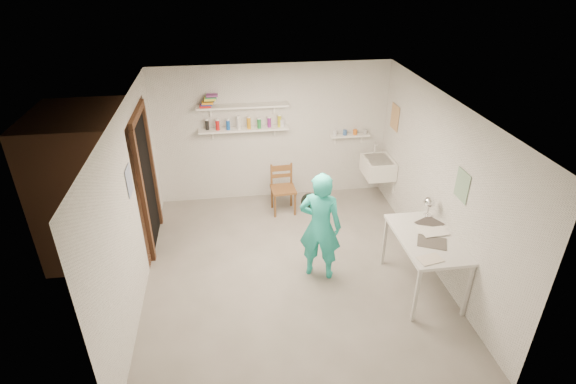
{
  "coord_description": "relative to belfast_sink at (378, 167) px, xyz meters",
  "views": [
    {
      "loc": [
        -0.77,
        -4.99,
        4.03
      ],
      "look_at": [
        0.0,
        0.4,
        1.05
      ],
      "focal_mm": 28.0,
      "sensor_mm": 36.0,
      "label": 1
    }
  ],
  "objects": [
    {
      "name": "poster_left",
      "position": [
        -3.74,
        -1.65,
        0.85
      ],
      "size": [
        0.01,
        0.28,
        0.36
      ],
      "primitive_type": "cube",
      "color": "#334C7F",
      "rests_on": "wall_left"
    },
    {
      "name": "ceiling",
      "position": [
        -1.75,
        -1.7,
        1.71
      ],
      "size": [
        4.0,
        4.5,
        0.02
      ],
      "primitive_type": "cube",
      "color": "silver",
      "rests_on": "wall_back"
    },
    {
      "name": "poster_right_b",
      "position": [
        0.24,
        -2.25,
        0.8
      ],
      "size": [
        0.01,
        0.3,
        0.38
      ],
      "primitive_type": "cube",
      "color": "#3F724C",
      "rests_on": "wall_right"
    },
    {
      "name": "door_jamb_far",
      "position": [
        -3.72,
        -0.15,
        0.3
      ],
      "size": [
        0.06,
        0.1,
        2.0
      ],
      "primitive_type": "cube",
      "color": "brown",
      "rests_on": "ground"
    },
    {
      "name": "door_jamb_near",
      "position": [
        -3.72,
        -1.15,
        0.3
      ],
      "size": [
        0.06,
        0.1,
        2.0
      ],
      "primitive_type": "cube",
      "color": "brown",
      "rests_on": "ground"
    },
    {
      "name": "door_lintel",
      "position": [
        -3.72,
        -0.65,
        1.35
      ],
      "size": [
        0.06,
        1.05,
        0.1
      ],
      "primitive_type": "cube",
      "color": "brown",
      "rests_on": "wall_left"
    },
    {
      "name": "shelf_lower",
      "position": [
        -2.25,
        0.43,
        0.65
      ],
      "size": [
        1.5,
        0.22,
        0.03
      ],
      "primitive_type": "cube",
      "color": "white",
      "rests_on": "wall_back"
    },
    {
      "name": "book_stack",
      "position": [
        -2.79,
        0.43,
        1.16
      ],
      "size": [
        0.3,
        0.14,
        0.2
      ],
      "color": "red",
      "rests_on": "shelf_upper"
    },
    {
      "name": "wall_right",
      "position": [
        0.26,
        -1.7,
        0.5
      ],
      "size": [
        0.02,
        4.5,
        2.4
      ],
      "primitive_type": "cube",
      "color": "silver",
      "rests_on": "ground"
    },
    {
      "name": "papers",
      "position": [
        -0.11,
        -2.3,
        0.12
      ],
      "size": [
        0.3,
        0.22,
        0.02
      ],
      "color": "silver",
      "rests_on": "work_table"
    },
    {
      "name": "shelf_upper",
      "position": [
        -2.25,
        0.43,
        1.05
      ],
      "size": [
        1.5,
        0.22,
        0.03
      ],
      "primitive_type": "cube",
      "color": "white",
      "rests_on": "wall_back"
    },
    {
      "name": "wall_front",
      "position": [
        -1.75,
        -3.96,
        0.5
      ],
      "size": [
        4.0,
        0.02,
        2.4
      ],
      "primitive_type": "cube",
      "color": "silver",
      "rests_on": "ground"
    },
    {
      "name": "corridor_box",
      "position": [
        -4.45,
        -0.65,
        0.35
      ],
      "size": [
        1.4,
        1.5,
        2.1
      ],
      "primitive_type": "cube",
      "color": "brown",
      "rests_on": "ground"
    },
    {
      "name": "desk_lamp",
      "position": [
        0.09,
        -1.81,
        0.33
      ],
      "size": [
        0.15,
        0.15,
        0.15
      ],
      "primitive_type": "sphere",
      "color": "white",
      "rests_on": "work_table"
    },
    {
      "name": "wall_left",
      "position": [
        -3.76,
        -1.7,
        0.5
      ],
      "size": [
        0.02,
        4.5,
        2.4
      ],
      "primitive_type": "cube",
      "color": "silver",
      "rests_on": "ground"
    },
    {
      "name": "wooden_chair",
      "position": [
        -1.66,
        -0.07,
        -0.27
      ],
      "size": [
        0.42,
        0.4,
        0.86
      ],
      "primitive_type": "cube",
      "rotation": [
        0.0,
        0.0,
        0.05
      ],
      "color": "brown",
      "rests_on": "ground"
    },
    {
      "name": "belfast_sink",
      "position": [
        0.0,
        0.0,
        0.0
      ],
      "size": [
        0.48,
        0.6,
        0.3
      ],
      "primitive_type": "cube",
      "color": "white",
      "rests_on": "wall_right"
    },
    {
      "name": "doorway_recess",
      "position": [
        -3.74,
        -0.65,
        0.3
      ],
      "size": [
        0.02,
        0.9,
        2.0
      ],
      "primitive_type": "cube",
      "color": "black",
      "rests_on": "wall_left"
    },
    {
      "name": "work_table",
      "position": [
        -0.11,
        -2.3,
        -0.29
      ],
      "size": [
        0.73,
        1.22,
        0.81
      ],
      "primitive_type": "cube",
      "color": "silver",
      "rests_on": "ground"
    },
    {
      "name": "ledge_pots",
      "position": [
        -0.4,
        0.47,
        0.48
      ],
      "size": [
        0.48,
        0.07,
        0.09
      ],
      "color": "silver",
      "rests_on": "ledge_shelf"
    },
    {
      "name": "floor",
      "position": [
        -1.75,
        -1.7,
        -0.71
      ],
      "size": [
        4.0,
        4.5,
        0.02
      ],
      "primitive_type": "cube",
      "color": "slate",
      "rests_on": "ground"
    },
    {
      "name": "spray_cans",
      "position": [
        -2.25,
        0.43,
        0.75
      ],
      "size": [
        1.29,
        0.06,
        0.17
      ],
      "color": "black",
      "rests_on": "shelf_lower"
    },
    {
      "name": "poster_right_a",
      "position": [
        0.24,
        0.1,
        0.85
      ],
      "size": [
        0.01,
        0.34,
        0.42
      ],
      "primitive_type": "cube",
      "color": "#995933",
      "rests_on": "wall_right"
    },
    {
      "name": "wall_clock",
      "position": [
        -1.48,
        -1.61,
        0.34
      ],
      "size": [
        0.27,
        0.14,
        0.28
      ],
      "primitive_type": "cylinder",
      "rotation": [
        1.57,
        0.0,
        -0.4
      ],
      "color": "#C7C188",
      "rests_on": "man"
    },
    {
      "name": "man",
      "position": [
        -1.39,
        -1.81,
        0.08
      ],
      "size": [
        0.67,
        0.57,
        1.56
      ],
      "primitive_type": "imported",
      "rotation": [
        0.0,
        0.0,
        2.74
      ],
      "color": "#26C1AE",
      "rests_on": "ground"
    },
    {
      "name": "ledge_shelf",
      "position": [
        -0.4,
        0.47,
        0.42
      ],
      "size": [
        0.7,
        0.14,
        0.03
      ],
      "primitive_type": "cube",
      "color": "white",
      "rests_on": "wall_back"
    },
    {
      "name": "wall_back",
      "position": [
        -1.75,
        0.56,
        0.5
      ],
      "size": [
        4.0,
        0.02,
        2.4
      ],
      "primitive_type": "cube",
      "color": "silver",
      "rests_on": "ground"
    }
  ]
}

